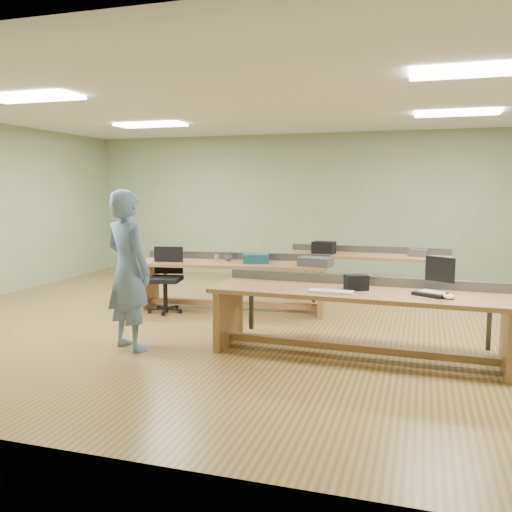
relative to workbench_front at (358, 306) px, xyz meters
name	(u,v)px	position (x,y,z in m)	size (l,w,h in m)	color
floor	(264,323)	(-1.42, 1.12, -0.57)	(10.00, 10.00, 0.00)	olive
ceiling	(265,104)	(-1.42, 1.12, 2.43)	(10.00, 10.00, 0.00)	silver
wall_back	(319,207)	(-1.42, 5.12, 0.93)	(10.00, 0.04, 3.00)	gray
wall_front	(97,245)	(-1.42, -2.88, 0.93)	(10.00, 0.04, 3.00)	gray
fluor_panels	(265,106)	(-1.42, 1.12, 2.40)	(6.20, 3.50, 0.03)	white
workbench_front	(358,306)	(0.00, 0.00, 0.00)	(3.31, 0.99, 0.86)	#AB7148
workbench_mid	(233,274)	(-2.12, 1.80, -0.01)	(3.02, 1.11, 0.86)	#AB7148
workbench_back	(366,266)	(-0.24, 3.38, -0.01)	(2.80, 0.83, 0.86)	#AB7148
person	(128,270)	(-2.59, -0.51, 0.37)	(0.68, 0.45, 1.87)	#6980AC
laptop_base	(432,294)	(0.79, -0.07, 0.20)	(0.34, 0.28, 0.04)	black
laptop_screen	(440,269)	(0.86, 0.04, 0.45)	(0.34, 0.02, 0.27)	black
keyboard	(331,292)	(-0.26, -0.25, 0.20)	(0.48, 0.16, 0.03)	beige
trackball_mouse	(449,296)	(0.95, -0.22, 0.22)	(0.12, 0.15, 0.06)	white
camera_bag	(356,282)	(-0.02, 0.01, 0.27)	(0.25, 0.16, 0.17)	black
task_chair	(166,288)	(-3.05, 1.36, -0.20)	(0.62, 0.62, 0.98)	black
parts_bin_teal	(256,258)	(-1.75, 1.81, 0.25)	(0.38, 0.29, 0.13)	#164149
parts_bin_grey	(315,262)	(-0.81, 1.72, 0.25)	(0.47, 0.30, 0.13)	#38383A
mug	(228,258)	(-2.22, 1.87, 0.23)	(0.12, 0.12, 0.09)	#38383A
drinks_can	(217,258)	(-2.36, 1.73, 0.24)	(0.06, 0.06, 0.12)	silver
storage_box_back	(324,248)	(-0.97, 3.26, 0.29)	(0.37, 0.26, 0.21)	black
tray_back	(418,253)	(0.61, 3.35, 0.24)	(0.30, 0.22, 0.12)	#38383A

